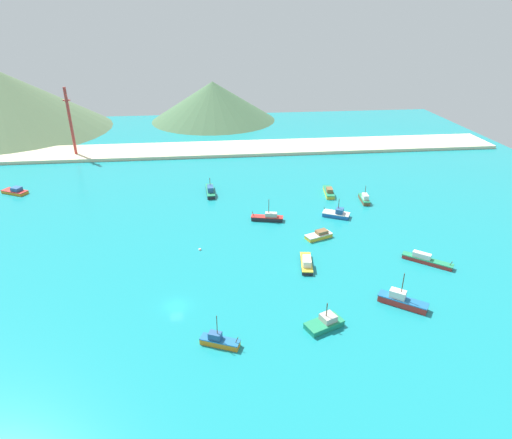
# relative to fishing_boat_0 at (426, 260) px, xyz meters

# --- Properties ---
(ground) EXTENTS (260.00, 280.00, 0.50)m
(ground) POSITION_rel_fishing_boat_0_xyz_m (-54.63, 20.04, -1.03)
(ground) COLOR teal
(fishing_boat_0) EXTENTS (9.66, 8.34, 2.21)m
(fishing_boat_0) POSITION_rel_fishing_boat_0_xyz_m (0.00, 0.00, 0.00)
(fishing_boat_0) COLOR red
(fishing_boat_0) RESTS_ON ground
(fishing_boat_1) EXTENTS (2.84, 10.43, 5.24)m
(fishing_boat_1) POSITION_rel_fishing_boat_0_xyz_m (-47.18, 46.05, 0.22)
(fishing_boat_1) COLOR #232328
(fishing_boat_1) RESTS_ON ground
(fishing_boat_2) EXTENTS (8.78, 7.33, 7.02)m
(fishing_boat_2) POSITION_rel_fishing_boat_0_xyz_m (-11.74, -14.31, 0.26)
(fishing_boat_2) COLOR red
(fishing_boat_2) RESTS_ON ground
(fishing_boat_3) EXTENTS (2.56, 7.20, 5.12)m
(fishing_boat_3) POSITION_rel_fishing_boat_0_xyz_m (-2.27, 34.96, 0.17)
(fishing_boat_3) COLOR brown
(fishing_boat_3) RESTS_ON ground
(fishing_boat_4) EXTENTS (3.39, 9.18, 2.38)m
(fishing_boat_4) POSITION_rel_fishing_boat_0_xyz_m (-11.20, 41.61, 0.06)
(fishing_boat_4) COLOR gold
(fishing_boat_4) RESTS_ON ground
(fishing_boat_5) EXTENTS (8.78, 3.90, 6.14)m
(fishing_boat_5) POSITION_rel_fishing_boat_0_xyz_m (-32.16, 25.45, 0.07)
(fishing_boat_5) COLOR #232328
(fishing_boat_5) RESTS_ON ground
(fishing_boat_6) EXTENTS (7.76, 5.93, 5.29)m
(fishing_boat_6) POSITION_rel_fishing_boat_0_xyz_m (-13.18, 25.77, 0.06)
(fishing_boat_6) COLOR #1E5BA8
(fishing_boat_6) RESTS_ON ground
(fishing_boat_7) EXTENTS (7.62, 5.73, 5.05)m
(fishing_boat_7) POSITION_rel_fishing_boat_0_xyz_m (-27.88, -18.99, 0.05)
(fishing_boat_7) COLOR #198466
(fishing_boat_7) RESTS_ON ground
(fishing_boat_8) EXTENTS (7.00, 4.37, 5.98)m
(fishing_boat_8) POSITION_rel_fishing_boat_0_xyz_m (-46.75, -21.59, 0.07)
(fishing_boat_8) COLOR orange
(fishing_boat_8) RESTS_ON ground
(fishing_boat_10) EXTENTS (7.28, 4.93, 1.91)m
(fishing_boat_10) POSITION_rel_fishing_boat_0_xyz_m (-20.85, 14.22, -0.05)
(fishing_boat_10) COLOR gold
(fishing_boat_10) RESTS_ON ground
(fishing_boat_11) EXTENTS (3.58, 8.76, 2.44)m
(fishing_boat_11) POSITION_rel_fishing_boat_0_xyz_m (-26.81, 1.46, 0.09)
(fishing_boat_11) COLOR #232328
(fishing_boat_11) RESTS_ON ground
(fishing_boat_12) EXTENTS (8.63, 6.48, 2.14)m
(fishing_boat_12) POSITION_rel_fishing_boat_0_xyz_m (-106.77, 52.84, -0.04)
(fishing_boat_12) COLOR orange
(fishing_boat_12) RESTS_ON ground
(buoy_1) EXTENTS (0.71, 0.71, 0.71)m
(buoy_1) POSITION_rel_fishing_boat_0_xyz_m (-50.18, 11.26, -0.66)
(buoy_1) COLOR silver
(buoy_1) RESTS_ON ground
(beach_strip) EXTENTS (247.00, 19.73, 1.20)m
(beach_strip) POSITION_rel_fishing_boat_0_xyz_m (-54.63, 91.71, -0.18)
(beach_strip) COLOR beige
(beach_strip) RESTS_ON ground
(hill_west) EXTENTS (94.65, 94.65, 27.77)m
(hill_west) POSITION_rel_fishing_boat_0_xyz_m (-140.09, 133.79, 13.10)
(hill_west) COLOR #56704C
(hill_west) RESTS_ON ground
(hill_central) EXTENTS (62.39, 62.39, 19.01)m
(hill_central) POSITION_rel_fishing_boat_0_xyz_m (-43.91, 145.99, 8.72)
(hill_central) COLOR #476B47
(hill_central) RESTS_ON ground
(radio_tower) EXTENTS (2.60, 2.08, 25.97)m
(radio_tower) POSITION_rel_fishing_boat_0_xyz_m (-97.71, 89.30, 12.46)
(radio_tower) COLOR #B7332D
(radio_tower) RESTS_ON ground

